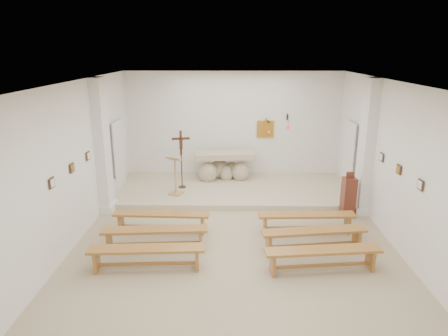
{
  "coord_description": "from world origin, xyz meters",
  "views": [
    {
      "loc": [
        -0.08,
        -7.9,
        4.15
      ],
      "look_at": [
        -0.24,
        1.6,
        1.32
      ],
      "focal_mm": 32.0,
      "sensor_mm": 36.0,
      "label": 1
    }
  ],
  "objects_px": {
    "crucifix_stand": "(181,155)",
    "donation_pedestal": "(348,196)",
    "altar": "(224,168)",
    "bench_left_front": "(161,218)",
    "bench_right_third": "(322,255)",
    "bench_left_second": "(155,234)",
    "lectern": "(175,175)",
    "bench_right_second": "(314,235)",
    "bench_left_third": "(147,253)",
    "bench_right_front": "(306,219)"
  },
  "relations": [
    {
      "from": "lectern",
      "to": "bench_left_front",
      "type": "xyz_separation_m",
      "value": [
        -0.05,
        -2.14,
        -0.37
      ]
    },
    {
      "from": "altar",
      "to": "bench_left_second",
      "type": "distance_m",
      "value": 4.68
    },
    {
      "from": "bench_left_front",
      "to": "bench_left_third",
      "type": "distance_m",
      "value": 1.7
    },
    {
      "from": "bench_right_third",
      "to": "donation_pedestal",
      "type": "bearing_deg",
      "value": 59.24
    },
    {
      "from": "bench_left_second",
      "to": "bench_left_third",
      "type": "relative_size",
      "value": 1.0
    },
    {
      "from": "crucifix_stand",
      "to": "bench_right_front",
      "type": "distance_m",
      "value": 4.31
    },
    {
      "from": "bench_left_front",
      "to": "bench_right_third",
      "type": "height_order",
      "value": "same"
    },
    {
      "from": "altar",
      "to": "bench_left_front",
      "type": "bearing_deg",
      "value": -117.41
    },
    {
      "from": "bench_left_front",
      "to": "bench_right_front",
      "type": "bearing_deg",
      "value": 2.05
    },
    {
      "from": "crucifix_stand",
      "to": "bench_right_second",
      "type": "distance_m",
      "value": 4.89
    },
    {
      "from": "donation_pedestal",
      "to": "bench_right_second",
      "type": "height_order",
      "value": "donation_pedestal"
    },
    {
      "from": "lectern",
      "to": "crucifix_stand",
      "type": "distance_m",
      "value": 0.75
    },
    {
      "from": "altar",
      "to": "bench_left_front",
      "type": "distance_m",
      "value": 3.88
    },
    {
      "from": "donation_pedestal",
      "to": "crucifix_stand",
      "type": "bearing_deg",
      "value": 154.25
    },
    {
      "from": "bench_left_front",
      "to": "bench_right_second",
      "type": "height_order",
      "value": "same"
    },
    {
      "from": "crucifix_stand",
      "to": "bench_left_front",
      "type": "bearing_deg",
      "value": -104.84
    },
    {
      "from": "bench_right_second",
      "to": "bench_left_third",
      "type": "relative_size",
      "value": 1.0
    },
    {
      "from": "bench_left_second",
      "to": "bench_right_third",
      "type": "height_order",
      "value": "same"
    },
    {
      "from": "crucifix_stand",
      "to": "bench_left_second",
      "type": "distance_m",
      "value": 3.68
    },
    {
      "from": "crucifix_stand",
      "to": "bench_right_second",
      "type": "relative_size",
      "value": 0.76
    },
    {
      "from": "altar",
      "to": "bench_left_front",
      "type": "height_order",
      "value": "altar"
    },
    {
      "from": "donation_pedestal",
      "to": "lectern",
      "type": "bearing_deg",
      "value": 161.53
    },
    {
      "from": "donation_pedestal",
      "to": "bench_right_front",
      "type": "height_order",
      "value": "donation_pedestal"
    },
    {
      "from": "bench_right_second",
      "to": "bench_left_third",
      "type": "height_order",
      "value": "same"
    },
    {
      "from": "bench_right_third",
      "to": "altar",
      "type": "bearing_deg",
      "value": 104.28
    },
    {
      "from": "crucifix_stand",
      "to": "donation_pedestal",
      "type": "relative_size",
      "value": 1.47
    },
    {
      "from": "donation_pedestal",
      "to": "bench_right_third",
      "type": "height_order",
      "value": "donation_pedestal"
    },
    {
      "from": "lectern",
      "to": "bench_left_third",
      "type": "relative_size",
      "value": 0.51
    },
    {
      "from": "crucifix_stand",
      "to": "donation_pedestal",
      "type": "xyz_separation_m",
      "value": [
        4.49,
        -1.69,
        -0.63
      ]
    },
    {
      "from": "donation_pedestal",
      "to": "bench_left_second",
      "type": "relative_size",
      "value": 0.52
    },
    {
      "from": "altar",
      "to": "lectern",
      "type": "distance_m",
      "value": 2.02
    },
    {
      "from": "altar",
      "to": "lectern",
      "type": "bearing_deg",
      "value": -138.9
    },
    {
      "from": "lectern",
      "to": "bench_right_third",
      "type": "distance_m",
      "value": 5.11
    },
    {
      "from": "crucifix_stand",
      "to": "bench_left_second",
      "type": "bearing_deg",
      "value": -104.02
    },
    {
      "from": "lectern",
      "to": "bench_left_second",
      "type": "distance_m",
      "value": 3.01
    },
    {
      "from": "crucifix_stand",
      "to": "bench_right_second",
      "type": "xyz_separation_m",
      "value": [
        3.23,
        -3.59,
        -0.8
      ]
    },
    {
      "from": "altar",
      "to": "bench_right_third",
      "type": "height_order",
      "value": "altar"
    },
    {
      "from": "bench_right_second",
      "to": "bench_right_third",
      "type": "height_order",
      "value": "same"
    },
    {
      "from": "bench_right_second",
      "to": "bench_right_front",
      "type": "bearing_deg",
      "value": 82.02
    },
    {
      "from": "bench_left_third",
      "to": "bench_right_second",
      "type": "bearing_deg",
      "value": 10.79
    },
    {
      "from": "lectern",
      "to": "bench_right_second",
      "type": "bearing_deg",
      "value": -20.23
    },
    {
      "from": "bench_left_second",
      "to": "bench_left_third",
      "type": "distance_m",
      "value": 0.85
    },
    {
      "from": "donation_pedestal",
      "to": "bench_right_second",
      "type": "xyz_separation_m",
      "value": [
        -1.25,
        -1.89,
        -0.16
      ]
    },
    {
      "from": "bench_right_third",
      "to": "bench_right_front",
      "type": "bearing_deg",
      "value": 83.77
    },
    {
      "from": "donation_pedestal",
      "to": "bench_right_front",
      "type": "bearing_deg",
      "value": -145.33
    },
    {
      "from": "bench_left_front",
      "to": "lectern",
      "type": "bearing_deg",
      "value": 90.8
    },
    {
      "from": "altar",
      "to": "donation_pedestal",
      "type": "relative_size",
      "value": 1.62
    },
    {
      "from": "bench_left_second",
      "to": "bench_right_second",
      "type": "xyz_separation_m",
      "value": [
        3.4,
        -0.0,
        0.0
      ]
    },
    {
      "from": "bench_left_front",
      "to": "bench_right_second",
      "type": "distance_m",
      "value": 3.5
    },
    {
      "from": "altar",
      "to": "lectern",
      "type": "relative_size",
      "value": 1.65
    }
  ]
}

